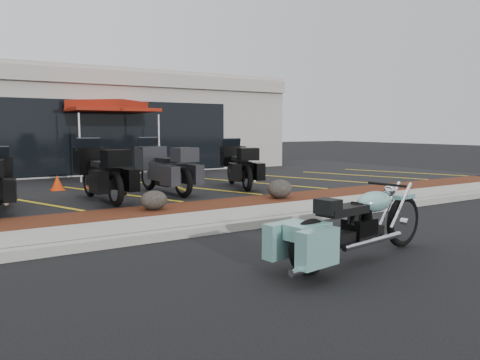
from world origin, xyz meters
TOP-DOWN VIEW (x-y plane):
  - ground at (0.00, 0.00)m, footprint 90.00×90.00m
  - curb at (0.00, 0.90)m, footprint 24.00×0.25m
  - sidewalk at (0.00, 1.60)m, footprint 24.00×1.20m
  - mulch_bed at (0.00, 2.80)m, footprint 24.00×1.20m
  - upper_lot at (0.00, 8.20)m, footprint 26.00×9.60m
  - dealership_building at (0.00, 14.47)m, footprint 18.00×8.16m
  - boulder_mid at (-0.09, 2.80)m, footprint 0.56×0.47m
  - boulder_right at (3.05, 2.72)m, footprint 0.63×0.52m
  - hero_cruiser at (2.22, -1.51)m, footprint 3.06×1.17m
  - touring_black_mid at (-0.71, 5.43)m, footprint 1.07×2.53m
  - touring_grey at (0.96, 5.84)m, footprint 1.21×2.56m
  - touring_black_rear at (3.58, 5.83)m, footprint 1.56×2.53m
  - traffic_cone at (-1.15, 7.12)m, footprint 0.45×0.45m
  - popup_canopy at (1.17, 10.06)m, footprint 3.59×3.59m

SIDE VIEW (x-z plane):
  - ground at x=0.00m, z-range 0.00..0.00m
  - curb at x=0.00m, z-range 0.00..0.15m
  - sidewalk at x=0.00m, z-range 0.00..0.15m
  - upper_lot at x=0.00m, z-range 0.00..0.15m
  - mulch_bed at x=0.00m, z-range 0.00..0.16m
  - traffic_cone at x=-1.15m, z-range 0.15..0.56m
  - boulder_mid at x=-0.09m, z-range 0.16..0.56m
  - boulder_right at x=3.05m, z-range 0.16..0.61m
  - hero_cruiser at x=2.22m, z-range 0.00..1.05m
  - touring_black_rear at x=3.58m, z-range 0.15..1.53m
  - touring_grey at x=0.96m, z-range 0.15..1.59m
  - touring_black_mid at x=-0.71m, z-range 0.15..1.60m
  - dealership_building at x=0.00m, z-range 0.01..4.01m
  - popup_canopy at x=1.17m, z-range 1.21..3.81m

